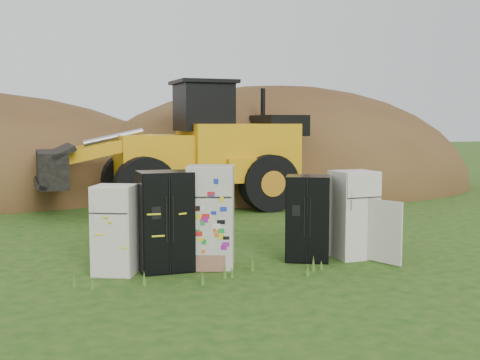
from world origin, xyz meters
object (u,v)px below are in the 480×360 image
object	(u,v)px
fridge_leftmost	(115,230)
fridge_sticker	(211,217)
fridge_open_door	(353,214)
wheel_loader	(172,145)
fridge_black_side	(165,221)
fridge_black_right	(307,218)

from	to	relation	value
fridge_leftmost	fridge_sticker	xyz separation A→B (m)	(1.76, 0.02, 0.15)
fridge_open_door	wheel_loader	xyz separation A→B (m)	(-2.26, 7.60, 1.13)
fridge_leftmost	wheel_loader	xyz separation A→B (m)	(2.43, 7.57, 1.20)
fridge_black_side	wheel_loader	bearing A→B (deg)	76.84
fridge_sticker	fridge_open_door	bearing A→B (deg)	17.18
fridge_leftmost	fridge_black_side	xyz separation A→B (m)	(0.91, 0.03, 0.11)
fridge_sticker	fridge_black_right	size ratio (longest dim) A/B	1.14
fridge_black_side	fridge_leftmost	bearing A→B (deg)	-179.93
fridge_black_side	fridge_black_right	size ratio (longest dim) A/B	1.09
wheel_loader	fridge_black_right	bearing A→B (deg)	-83.60
fridge_leftmost	fridge_black_side	distance (m)	0.91
fridge_open_door	wheel_loader	distance (m)	8.01
fridge_leftmost	fridge_open_door	world-z (taller)	fridge_open_door
fridge_leftmost	fridge_black_side	bearing A→B (deg)	24.72
fridge_black_side	fridge_black_right	distance (m)	2.82
fridge_open_door	wheel_loader	world-z (taller)	wheel_loader
wheel_loader	fridge_sticker	bearing A→B (deg)	-98.36
fridge_black_side	fridge_sticker	xyz separation A→B (m)	(0.86, -0.00, 0.04)
fridge_leftmost	wheel_loader	world-z (taller)	wheel_loader
fridge_leftmost	fridge_sticker	distance (m)	1.77
fridge_open_door	fridge_black_side	bearing A→B (deg)	174.92
fridge_black_side	fridge_black_right	xyz separation A→B (m)	(2.82, -0.01, -0.08)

